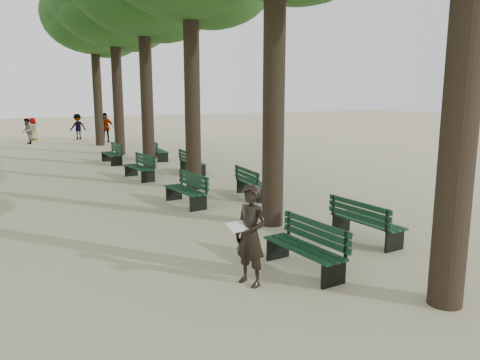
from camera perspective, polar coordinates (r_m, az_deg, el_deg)
name	(u,v)px	position (r m, az deg, el deg)	size (l,w,h in m)	color
ground	(290,277)	(8.47, 6.13, -11.71)	(120.00, 120.00, 0.00)	#B7B28A
tree_central_4	(113,1)	(25.55, -15.19, 20.27)	(6.00, 6.00, 9.95)	#33261C
tree_central_5	(93,16)	(30.37, -17.46, 18.56)	(6.00, 6.00, 9.95)	#33261C
bench_left_0	(304,257)	(8.66, 7.76, -9.31)	(0.69, 1.83, 0.92)	black
bench_left_1	(185,196)	(13.58, -6.67, -1.95)	(0.72, 1.84, 0.92)	black
bench_left_2	(139,172)	(17.95, -12.18, 0.96)	(0.79, 1.86, 0.92)	black
bench_left_3	(112,158)	(22.23, -15.38, 2.64)	(0.64, 1.82, 0.92)	black
bench_right_0	(366,229)	(10.64, 15.15, -5.77)	(0.67, 1.83, 0.92)	black
bench_right_1	(254,189)	(14.50, 1.76, -1.07)	(0.73, 1.84, 0.92)	black
bench_right_2	(193,167)	(18.93, -5.80, 1.63)	(0.65, 1.82, 0.92)	black
bench_right_3	(158,154)	(22.93, -9.91, 3.09)	(0.68, 1.83, 0.92)	black
man_with_map	(250,235)	(7.85, 1.29, -6.78)	(0.71, 0.76, 1.72)	black
pedestrian_d	(33,129)	(34.98, -23.90, 5.70)	(0.75, 0.31, 1.53)	#262628
pedestrian_b	(78,127)	(34.49, -19.17, 6.16)	(1.14, 0.35, 1.77)	#262628
pedestrian_a	(27,131)	(32.52, -24.51, 5.44)	(0.79, 0.32, 1.62)	#262628
pedestrian_c	(105,128)	(31.94, -16.11, 6.16)	(1.13, 0.38, 1.92)	#262628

